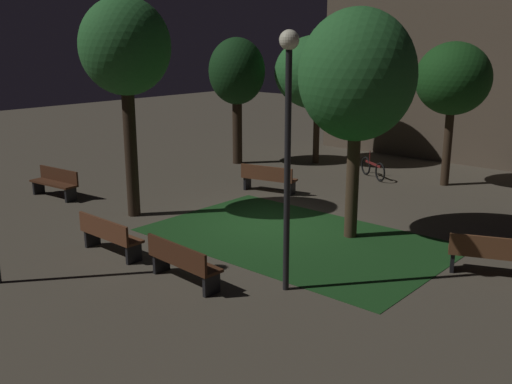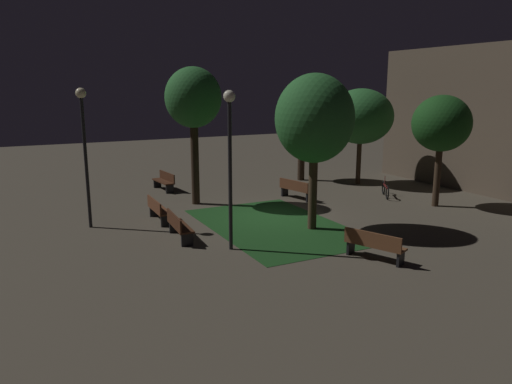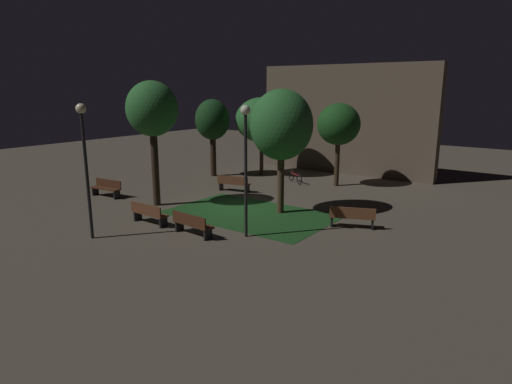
{
  "view_description": "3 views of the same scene",
  "coord_description": "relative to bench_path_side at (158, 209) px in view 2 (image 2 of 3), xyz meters",
  "views": [
    {
      "loc": [
        9.42,
        -11.27,
        4.74
      ],
      "look_at": [
        0.31,
        -0.85,
        1.09
      ],
      "focal_mm": 40.72,
      "sensor_mm": 36.0,
      "label": 1
    },
    {
      "loc": [
        16.24,
        -8.85,
        5.0
      ],
      "look_at": [
        0.23,
        -0.71,
        1.09
      ],
      "focal_mm": 34.0,
      "sensor_mm": 36.0,
      "label": 2
    },
    {
      "loc": [
        12.6,
        -15.53,
        5.5
      ],
      "look_at": [
        0.9,
        0.46,
        0.79
      ],
      "focal_mm": 30.82,
      "sensor_mm": 36.0,
      "label": 3
    }
  ],
  "objects": [
    {
      "name": "bench_near_trees",
      "position": [
        2.46,
        0.0,
        0.0
      ],
      "size": [
        1.83,
        0.59,
        0.88
      ],
      "color": "#422314",
      "rests_on": "ground"
    },
    {
      "name": "ground_plane",
      "position": [
        1.23,
        4.13,
        -0.48
      ],
      "size": [
        60.0,
        60.0,
        0.0
      ],
      "primitive_type": "plane",
      "color": "#4C4438"
    },
    {
      "name": "grass_lawn",
      "position": [
        2.51,
        3.66,
        -0.48
      ],
      "size": [
        7.21,
        4.53,
        0.01
      ],
      "primitive_type": "cube",
      "color": "#194219",
      "rests_on": "ground"
    },
    {
      "name": "tree_tall_center",
      "position": [
        -4.69,
        9.31,
        3.02
      ],
      "size": [
        2.15,
        2.15,
        4.83
      ],
      "color": "#2D2116",
      "rests_on": "ground"
    },
    {
      "name": "bench_path_side",
      "position": [
        0.0,
        0.0,
        0.0
      ],
      "size": [
        1.8,
        0.5,
        0.88
      ],
      "color": "brown",
      "rests_on": "ground"
    },
    {
      "name": "building_wall_backdrop",
      "position": [
        1.49,
        15.22,
        3.0
      ],
      "size": [
        11.84,
        0.8,
        6.95
      ],
      "primitive_type": "cube",
      "color": "brown",
      "rests_on": "ground"
    },
    {
      "name": "bench_back_row",
      "position": [
        -5.45,
        1.87,
        0.0
      ],
      "size": [
        1.84,
        0.66,
        0.88
      ],
      "color": "#422314",
      "rests_on": "ground"
    },
    {
      "name": "tree_back_left",
      "position": [
        2.97,
        11.27,
        3.01
      ],
      "size": [
        2.4,
        2.4,
        4.69
      ],
      "color": "#38281C",
      "rests_on": "ground"
    },
    {
      "name": "tree_left_canopy",
      "position": [
        -2.42,
        11.41,
        3.03
      ],
      "size": [
        3.33,
        3.33,
        4.93
      ],
      "color": "#38281C",
      "rests_on": "ground"
    },
    {
      "name": "tree_near_wall",
      "position": [
        3.43,
        4.67,
        3.43
      ],
      "size": [
        2.74,
        2.74,
        5.47
      ],
      "color": "#423021",
      "rests_on": "ground"
    },
    {
      "name": "tree_right_canopy",
      "position": [
        -2.07,
        2.27,
        4.0
      ],
      "size": [
        2.37,
        2.37,
        5.83
      ],
      "color": "#2D2116",
      "rests_on": "ground"
    },
    {
      "name": "bench_lawn_edge",
      "position": [
        -0.86,
        6.62,
        0.0
      ],
      "size": [
        1.86,
        0.88,
        0.88
      ],
      "color": "brown",
      "rests_on": "ground"
    },
    {
      "name": "lamp_post_path_center",
      "position": [
        4.18,
        1.15,
        2.82
      ],
      "size": [
        0.36,
        0.36,
        4.91
      ],
      "color": "black",
      "rests_on": "ground"
    },
    {
      "name": "bench_corner",
      "position": [
        6.99,
        4.49,
        0.0
      ],
      "size": [
        1.84,
        1.14,
        0.88
      ],
      "color": "brown",
      "rests_on": "ground"
    },
    {
      "name": "lamp_post_plaza_east",
      "position": [
        -0.37,
        -2.41,
        2.86
      ],
      "size": [
        0.36,
        0.36,
        4.97
      ],
      "color": "black",
      "rests_on": "ground"
    },
    {
      "name": "bicycle",
      "position": [
        0.63,
        10.57,
        -0.14
      ],
      "size": [
        1.49,
        0.98,
        0.93
      ],
      "color": "black",
      "rests_on": "ground"
    }
  ]
}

